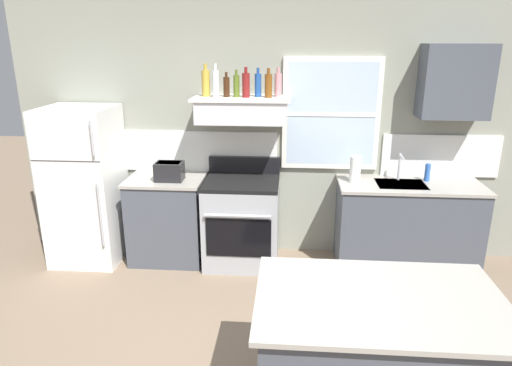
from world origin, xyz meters
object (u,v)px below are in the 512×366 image
at_px(bottle_brown_stout, 227,87).
at_px(bottle_amber_wine, 268,85).
at_px(toaster, 169,171).
at_px(bottle_red_label_wine, 246,85).
at_px(bottle_blue_liqueur, 258,85).
at_px(paper_towel_roll, 355,169).
at_px(kitchen_island, 374,365).
at_px(refrigerator, 85,186).
at_px(bottle_olive_oil_square, 236,86).
at_px(dish_soap_bottle, 427,173).
at_px(bottle_rose_pink, 278,85).
at_px(stove_range, 242,221).
at_px(bottle_clear_tall, 216,83).
at_px(bottle_champagne_gold_foil, 206,83).

relative_size(bottle_brown_stout, bottle_amber_wine, 0.85).
relative_size(toaster, bottle_red_label_wine, 1.03).
xyz_separation_m(bottle_blue_liqueur, paper_towel_roll, (0.98, -0.08, -0.82)).
bearing_deg(kitchen_island, refrigerator, 141.69).
distance_m(refrigerator, bottle_olive_oil_square, 1.91).
xyz_separation_m(paper_towel_roll, kitchen_island, (-0.13, -2.16, -0.59)).
bearing_deg(dish_soap_bottle, bottle_rose_pink, -179.77).
bearing_deg(bottle_olive_oil_square, dish_soap_bottle, 1.71).
xyz_separation_m(refrigerator, kitchen_island, (2.66, -2.10, -0.36)).
relative_size(refrigerator, dish_soap_bottle, 9.13).
distance_m(bottle_blue_liqueur, bottle_rose_pink, 0.20).
xyz_separation_m(bottle_olive_oil_square, kitchen_island, (1.06, -2.21, -1.40)).
xyz_separation_m(stove_range, kitchen_island, (1.01, -2.13, -0.01)).
relative_size(refrigerator, bottle_clear_tall, 5.11).
bearing_deg(bottle_rose_pink, bottle_amber_wine, -142.85).
distance_m(bottle_clear_tall, bottle_olive_oil_square, 0.20).
bearing_deg(kitchen_island, paper_towel_roll, 86.65).
height_order(bottle_red_label_wine, dish_soap_bottle, bottle_red_label_wine).
height_order(bottle_red_label_wine, paper_towel_roll, bottle_red_label_wine).
xyz_separation_m(bottle_blue_liqueur, dish_soap_bottle, (1.72, 0.02, -0.86)).
height_order(bottle_clear_tall, bottle_amber_wine, bottle_clear_tall).
bearing_deg(bottle_amber_wine, bottle_red_label_wine, 179.94).
relative_size(bottle_olive_oil_square, bottle_red_label_wine, 0.91).
xyz_separation_m(bottle_clear_tall, bottle_brown_stout, (0.10, 0.03, -0.03)).
bearing_deg(refrigerator, bottle_rose_pink, 4.40).
xyz_separation_m(refrigerator, stove_range, (1.65, 0.02, -0.36)).
xyz_separation_m(bottle_champagne_gold_foil, bottle_clear_tall, (0.11, -0.06, 0.00)).
relative_size(bottle_blue_liqueur, bottle_rose_pink, 0.99).
bearing_deg(bottle_clear_tall, bottle_brown_stout, 19.04).
relative_size(toaster, bottle_champagne_gold_foil, 0.94).
height_order(bottle_blue_liqueur, kitchen_island, bottle_blue_liqueur).
bearing_deg(bottle_brown_stout, bottle_rose_pink, 5.00).
bearing_deg(bottle_brown_stout, bottle_olive_oil_square, -4.30).
bearing_deg(dish_soap_bottle, bottle_clear_tall, -177.71).
height_order(bottle_amber_wine, bottle_rose_pink, bottle_rose_pink).
distance_m(bottle_olive_oil_square, dish_soap_bottle, 2.11).
bearing_deg(bottle_clear_tall, bottle_rose_pink, 7.43).
height_order(bottle_clear_tall, dish_soap_bottle, bottle_clear_tall).
relative_size(toaster, bottle_olive_oil_square, 1.13).
bearing_deg(bottle_red_label_wine, dish_soap_bottle, 2.33).
bearing_deg(paper_towel_roll, bottle_red_label_wine, 178.68).
xyz_separation_m(stove_range, bottle_red_label_wine, (0.05, 0.06, 1.40)).
height_order(refrigerator, stove_range, refrigerator).
height_order(dish_soap_bottle, kitchen_island, dish_soap_bottle).
bearing_deg(bottle_champagne_gold_foil, bottle_brown_stout, -7.37).
distance_m(refrigerator, bottle_red_label_wine, 1.99).
xyz_separation_m(toaster, bottle_amber_wine, (1.00, 0.10, 0.85)).
xyz_separation_m(refrigerator, toaster, (0.92, -0.02, 0.19)).
xyz_separation_m(bottle_red_label_wine, paper_towel_roll, (1.10, -0.03, -0.82)).
distance_m(bottle_blue_liqueur, paper_towel_roll, 1.28).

